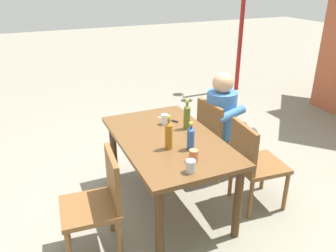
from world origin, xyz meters
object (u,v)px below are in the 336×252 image
bottle_blue (191,138)px  dining_table (168,148)px  cup_terracotta (194,155)px  bottle_amber (169,135)px  chair_far_right (253,161)px  chair_near_right (99,200)px  person_in_white_shirt (227,118)px  chair_far_left (218,134)px  bottle_olive (187,116)px  table_knife (169,120)px  cup_glass (165,119)px  cup_steel (191,166)px

bottle_blue → dining_table: bearing=-162.1°
cup_terracotta → bottle_amber: bearing=-160.2°
chair_far_right → bottle_amber: bottle_amber is taller
dining_table → cup_terracotta: size_ratio=15.13×
bottle_amber → bottle_blue: size_ratio=1.23×
chair_near_right → person_in_white_shirt: (-0.66, 1.58, 0.17)m
bottle_amber → cup_terracotta: bearing=19.8°
chair_far_left → bottle_olive: bearing=-67.5°
chair_far_right → cup_terracotta: size_ratio=9.09×
dining_table → table_knife: bearing=154.2°
bottle_amber → cup_glass: size_ratio=2.99×
chair_far_right → cup_glass: (-0.62, -0.64, 0.29)m
bottle_amber → table_knife: bottle_amber is taller
dining_table → cup_terracotta: 0.48m
dining_table → cup_glass: (-0.30, 0.10, 0.15)m
chair_near_right → chair_far_right: bearing=90.5°
person_in_white_shirt → cup_glass: size_ratio=11.57×
chair_near_right → person_in_white_shirt: bearing=112.7°
chair_near_right → cup_terracotta: chair_near_right is taller
dining_table → chair_far_right: size_ratio=1.66×
chair_near_right → person_in_white_shirt: size_ratio=0.74×
bottle_amber → chair_far_right: bearing=80.8°
bottle_blue → cup_glass: 0.58m
chair_far_left → chair_near_right: size_ratio=1.00×
person_in_white_shirt → cup_steel: bearing=-44.9°
table_knife → cup_glass: bearing=-51.4°
person_in_white_shirt → chair_far_left: bearing=-86.1°
chair_near_right → cup_steel: (0.27, 0.65, 0.29)m
cup_glass → cup_steel: bearing=-11.0°
chair_far_right → cup_steel: size_ratio=8.79×
cup_terracotta → dining_table: bearing=-177.4°
bottle_blue → cup_terracotta: bearing=-19.8°
chair_far_left → chair_far_right: bearing=-0.0°
dining_table → bottle_amber: size_ratio=4.75×
person_in_white_shirt → table_knife: person_in_white_shirt is taller
chair_far_left → table_knife: bearing=-95.0°
cup_steel → chair_near_right: bearing=-112.2°
chair_far_right → table_knife: bearing=-141.0°
bottle_olive → cup_steel: bottle_olive is taller
dining_table → cup_glass: bearing=162.4°
chair_far_left → bottle_amber: (0.51, -0.81, 0.37)m
person_in_white_shirt → bottle_blue: size_ratio=4.75×
dining_table → chair_near_right: size_ratio=1.66×
bottle_blue → cup_glass: bottle_blue is taller
dining_table → bottle_olive: bearing=115.3°
chair_near_right → table_knife: size_ratio=4.09×
dining_table → bottle_olive: (-0.12, 0.25, 0.23)m
person_in_white_shirt → cup_glass: bearing=-88.2°
chair_far_left → dining_table: bearing=-66.5°
cup_steel → bottle_amber: bearing=179.6°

